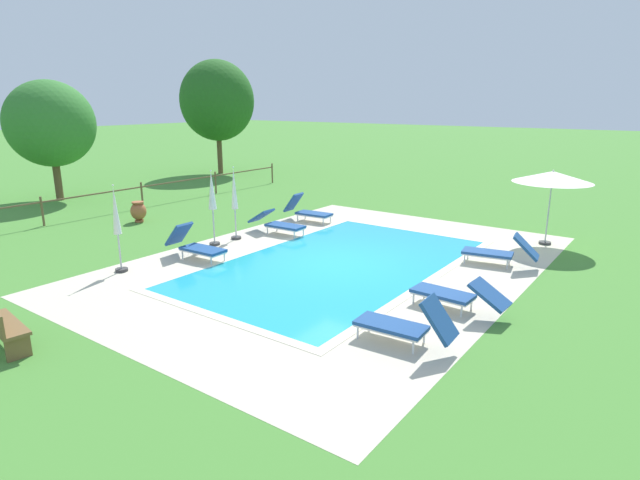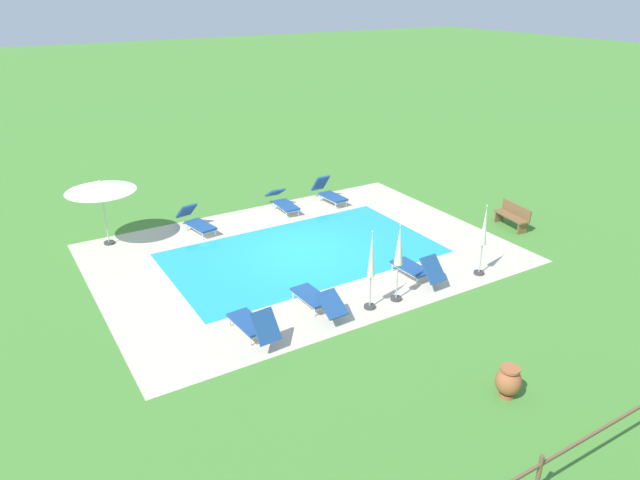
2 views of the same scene
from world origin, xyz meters
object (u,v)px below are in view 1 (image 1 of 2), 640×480
Objects in this scene: terracotta_urn_near_fence at (138,211)px; tree_far_west at (217,101)px; patio_umbrella_closed_row_west at (116,220)px; patio_umbrella_closed_row_mid_east at (234,196)px; wooden_bench_lawn_side at (0,324)px; patio_umbrella_open_foreground at (553,177)px; sun_lounger_north_far at (278,223)px; patio_umbrella_closed_row_mid_west at (212,197)px; sun_lounger_north_end at (456,294)px; sun_lounger_south_end at (308,211)px; sun_lounger_north_near_steps at (196,245)px; sun_lounger_south_mid at (404,324)px; tree_west_mid at (50,124)px; sun_lounger_north_mid at (498,252)px.

tree_far_west is at bearing 33.59° from terracotta_urn_near_fence.
patio_umbrella_closed_row_mid_east reaches higher than patio_umbrella_closed_row_west.
wooden_bench_lawn_side is at bearing -165.53° from patio_umbrella_closed_row_mid_east.
patio_umbrella_open_foreground is at bearing -105.23° from tree_far_west.
patio_umbrella_closed_row_mid_west is at bearing 162.83° from sun_lounger_north_far.
sun_lounger_north_end is 12.61m from terracotta_urn_near_fence.
sun_lounger_north_end is 0.89× the size of patio_umbrella_open_foreground.
patio_umbrella_closed_row_mid_east is at bearing 174.34° from sun_lounger_south_end.
sun_lounger_north_end is at bearing -100.56° from patio_umbrella_closed_row_mid_east.
tree_far_west is (5.48, 20.14, 2.23)m from patio_umbrella_open_foreground.
patio_umbrella_open_foreground is 1.00× the size of patio_umbrella_closed_row_mid_west.
tree_far_west reaches higher than patio_umbrella_open_foreground.
sun_lounger_north_near_steps is 7.29m from sun_lounger_south_mid.
patio_umbrella_closed_row_mid_east is (0.91, -0.02, -0.09)m from patio_umbrella_closed_row_mid_west.
patio_umbrella_closed_row_west is at bearing 178.83° from patio_umbrella_closed_row_mid_east.
patio_umbrella_open_foreground is at bearing -2.74° from sun_lounger_south_mid.
sun_lounger_north_end is at bearing -4.07° from sun_lounger_south_mid.
tree_west_mid reaches higher than terracotta_urn_near_fence.
patio_umbrella_open_foreground reaches higher than sun_lounger_south_end.
sun_lounger_south_mid is at bearing -52.96° from wooden_bench_lawn_side.
sun_lounger_north_near_steps is 1.82m from patio_umbrella_closed_row_mid_west.
tree_far_west is (12.85, 12.56, 3.93)m from sun_lounger_north_near_steps.
wooden_bench_lawn_side is at bearing -163.58° from patio_umbrella_closed_row_mid_west.
sun_lounger_north_far is at bearing -171.03° from sun_lounger_south_end.
sun_lounger_north_near_steps is 1.02× the size of sun_lounger_south_end.
sun_lounger_south_mid is 0.81× the size of patio_umbrella_closed_row_mid_west.
patio_umbrella_open_foreground reaches higher than sun_lounger_north_end.
sun_lounger_south_end reaches higher than sun_lounger_north_mid.
wooden_bench_lawn_side is (-6.99, -2.06, -1.04)m from patio_umbrella_closed_row_mid_west.
sun_lounger_north_near_steps is 5.56m from terracotta_urn_near_fence.
sun_lounger_north_near_steps is at bearing 13.91° from wooden_bench_lawn_side.
sun_lounger_north_end is at bearing -176.05° from sun_lounger_north_mid.
sun_lounger_south_end reaches higher than sun_lounger_south_mid.
patio_umbrella_closed_row_mid_west is (-4.29, 0.36, 1.11)m from sun_lounger_south_end.
patio_umbrella_closed_row_mid_east is at bearing -85.71° from terracotta_urn_near_fence.
sun_lounger_south_mid is 1.21× the size of wooden_bench_lawn_side.
patio_umbrella_closed_row_mid_east is 1.51× the size of wooden_bench_lawn_side.
tree_west_mid is at bearing 104.28° from patio_umbrella_open_foreground.
patio_umbrella_closed_row_west is (-1.91, 0.71, 0.99)m from sun_lounger_north_near_steps.
sun_lounger_north_mid is 7.08m from sun_lounger_north_far.
tree_west_mid is at bearing 85.06° from terracotta_urn_near_fence.
patio_umbrella_closed_row_mid_west is (0.57, 7.96, 1.14)m from sun_lounger_north_end.
wooden_bench_lawn_side is (-4.34, 5.75, 0.07)m from sun_lounger_south_mid.
sun_lounger_south_end is 0.28× the size of tree_far_west.
sun_lounger_north_mid is 3.67m from sun_lounger_north_end.
sun_lounger_south_mid is 8.62m from patio_umbrella_closed_row_mid_east.
sun_lounger_north_end is 8.50m from patio_umbrella_closed_row_west.
patio_umbrella_open_foreground reaches higher than wooden_bench_lawn_side.
patio_umbrella_closed_row_mid_west is at bearing -95.76° from tree_west_mid.
patio_umbrella_open_foreground is 1.49× the size of wooden_bench_lawn_side.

